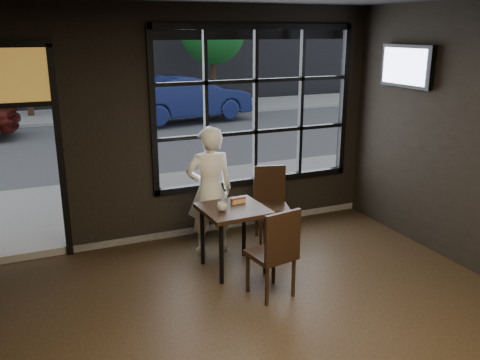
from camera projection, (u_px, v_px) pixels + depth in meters
name	position (u px, v px, depth m)	size (l,w,h in m)	color
window_frame	(255.00, 107.00, 7.27)	(3.06, 0.12, 2.28)	black
street_asphalt	(60.00, 90.00, 25.37)	(60.00, 41.00, 0.04)	#545456
cafe_table	(233.00, 238.00, 6.21)	(0.75, 0.75, 0.81)	black
chair_near	(271.00, 251.00, 5.57)	(0.45, 0.45, 1.04)	black
chair_window	(272.00, 206.00, 7.03)	(0.45, 0.45, 1.04)	black
man	(210.00, 191.00, 6.59)	(0.62, 0.41, 1.70)	white
hotdog	(238.00, 201.00, 6.25)	(0.20, 0.08, 0.06)	tan
cup	(222.00, 207.00, 5.98)	(0.12, 0.12, 0.10)	silver
tv	(407.00, 66.00, 6.80)	(0.11, 0.96, 0.56)	black
navy_car	(187.00, 98.00, 16.10)	(1.46, 4.20, 1.38)	#161E50
tree_left	(21.00, 26.00, 16.23)	(2.47, 2.47, 4.21)	#332114
tree_right	(213.00, 32.00, 18.24)	(2.31, 2.31, 3.95)	#332114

